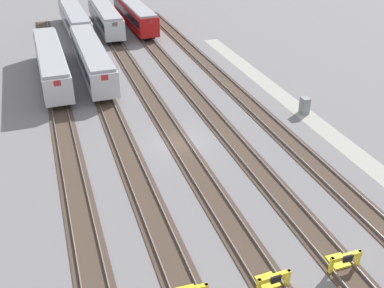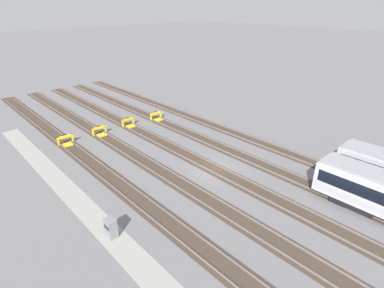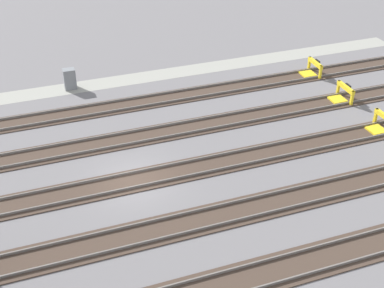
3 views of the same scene
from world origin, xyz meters
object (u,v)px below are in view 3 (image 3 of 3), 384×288
object	(u,v)px
bumper_stop_nearest_track	(312,69)
electrical_cabinet	(70,79)
bumper_stop_middle_track	(381,124)
bumper_stop_near_inner_track	(342,94)

from	to	relation	value
bumper_stop_nearest_track	electrical_cabinet	bearing A→B (deg)	-12.40
bumper_stop_nearest_track	electrical_cabinet	world-z (taller)	electrical_cabinet
bumper_stop_middle_track	bumper_stop_near_inner_track	bearing A→B (deg)	-89.25
electrical_cabinet	bumper_stop_middle_track	bearing A→B (deg)	144.44
electrical_cabinet	bumper_stop_nearest_track	bearing A→B (deg)	167.60
bumper_stop_near_inner_track	bumper_stop_middle_track	bearing A→B (deg)	90.75
bumper_stop_nearest_track	electrical_cabinet	distance (m)	19.09
bumper_stop_near_inner_track	bumper_stop_nearest_track	bearing A→B (deg)	-92.10
bumper_stop_near_inner_track	electrical_cabinet	bearing A→B (deg)	-25.14
bumper_stop_nearest_track	electrical_cabinet	size ratio (longest dim) A/B	1.25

